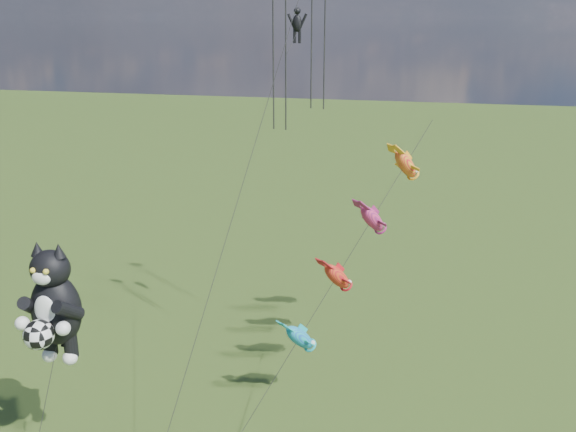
# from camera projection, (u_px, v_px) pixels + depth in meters

# --- Properties ---
(cat_kite_rig) EXTENTS (2.81, 4.31, 11.87)m
(cat_kite_rig) POSITION_uv_depth(u_px,v_px,m) (53.00, 304.00, 29.49)
(cat_kite_rig) COLOR brown
(cat_kite_rig) RESTS_ON ground
(fish_windsock_rig) EXTENTS (9.00, 13.32, 15.43)m
(fish_windsock_rig) POSITION_uv_depth(u_px,v_px,m) (354.00, 248.00, 37.40)
(fish_windsock_rig) COLOR brown
(fish_windsock_rig) RESTS_ON ground
(parafoil_rig) EXTENTS (5.41, 17.07, 26.24)m
(parafoil_rig) POSITION_uv_depth(u_px,v_px,m) (296.00, 25.00, 33.96)
(parafoil_rig) COLOR brown
(parafoil_rig) RESTS_ON ground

